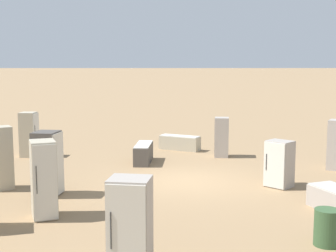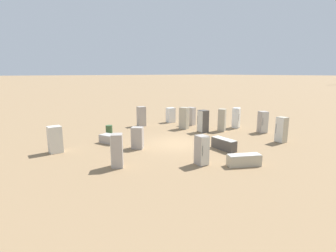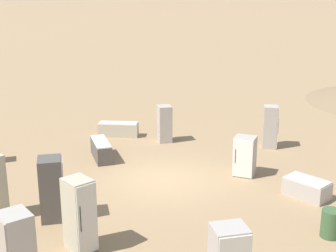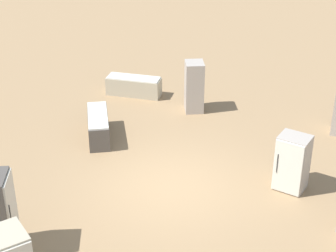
{
  "view_description": "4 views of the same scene",
  "coord_description": "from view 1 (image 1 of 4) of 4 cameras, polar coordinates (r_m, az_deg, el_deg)",
  "views": [
    {
      "loc": [
        -0.81,
        -14.96,
        3.8
      ],
      "look_at": [
        -0.51,
        1.32,
        1.66
      ],
      "focal_mm": 50.0,
      "sensor_mm": 36.0,
      "label": 1
    },
    {
      "loc": [
        11.72,
        13.92,
        5.0
      ],
      "look_at": [
        0.63,
        -0.37,
        1.31
      ],
      "focal_mm": 28.0,
      "sensor_mm": 36.0,
      "label": 2
    },
    {
      "loc": [
        -5.76,
        -14.42,
        6.4
      ],
      "look_at": [
        0.36,
        0.32,
        1.87
      ],
      "focal_mm": 50.0,
      "sensor_mm": 36.0,
      "label": 3
    },
    {
      "loc": [
        -2.77,
        -11.54,
        7.99
      ],
      "look_at": [
        0.14,
        0.81,
        1.3
      ],
      "focal_mm": 60.0,
      "sensor_mm": 36.0,
      "label": 4
    }
  ],
  "objects": [
    {
      "name": "ground_plane",
      "position": [
        15.46,
        1.99,
        -6.75
      ],
      "size": [
        1000.0,
        1000.0,
        0.0
      ],
      "primitive_type": "plane",
      "color": "#937551"
    },
    {
      "name": "discarded_fridge_12",
      "position": [
        12.09,
        -14.91,
        -6.3
      ],
      "size": [
        0.81,
        0.92,
        1.94
      ],
      "rotation": [
        0.0,
        0.0,
        3.49
      ],
      "color": "#B2A88E",
      "rests_on": "ground_plane"
    },
    {
      "name": "discarded_fridge_14",
      "position": [
        20.21,
        -16.58,
        -1.0
      ],
      "size": [
        0.7,
        0.7,
        1.85
      ],
      "rotation": [
        0.0,
        0.0,
        4.64
      ],
      "color": "#B2A88E",
      "rests_on": "ground_plane"
    },
    {
      "name": "discarded_fridge_13",
      "position": [
        8.45,
        -4.66,
        -12.46
      ],
      "size": [
        0.81,
        0.78,
        1.85
      ],
      "rotation": [
        0.0,
        0.0,
        2.98
      ],
      "color": "#A89E93",
      "rests_on": "ground_plane"
    },
    {
      "name": "discarded_fridge_9",
      "position": [
        13.15,
        19.76,
        -8.39
      ],
      "size": [
        1.23,
        1.6,
        0.61
      ],
      "rotation": [
        0.0,
        0.0,
        0.35
      ],
      "color": "#A89E93",
      "rests_on": "ground_plane"
    },
    {
      "name": "discarded_fridge_7",
      "position": [
        19.49,
        6.56,
        -1.36
      ],
      "size": [
        0.66,
        0.76,
        1.64
      ],
      "rotation": [
        0.0,
        0.0,
        6.13
      ],
      "color": "#A89E93",
      "rests_on": "ground_plane"
    },
    {
      "name": "discarded_fridge_5",
      "position": [
        18.29,
        -3.01,
        -3.33
      ],
      "size": [
        0.73,
        1.86,
        0.74
      ],
      "rotation": [
        0.0,
        0.0,
        3.06
      ],
      "color": "#4C4742",
      "rests_on": "ground_plane"
    },
    {
      "name": "discarded_fridge_10",
      "position": [
        15.2,
        -19.72,
        -3.69
      ],
      "size": [
        0.86,
        0.83,
        1.94
      ],
      "rotation": [
        0.0,
        0.0,
        2.07
      ],
      "color": "#B2A88E",
      "rests_on": "ground_plane"
    },
    {
      "name": "rusty_barrel",
      "position": [
        10.63,
        18.8,
        -11.63
      ],
      "size": [
        0.54,
        0.54,
        0.78
      ],
      "color": "#385633",
      "rests_on": "ground_plane"
    },
    {
      "name": "discarded_fridge_1",
      "position": [
        15.02,
        13.4,
        -4.51
      ],
      "size": [
        0.98,
        0.98,
        1.46
      ],
      "rotation": [
        0.0,
        0.0,
        2.35
      ],
      "color": "#A89E93",
      "rests_on": "ground_plane"
    },
    {
      "name": "discarded_fridge_2",
      "position": [
        20.99,
        1.43,
        -2.05
      ],
      "size": [
        1.89,
        1.37,
        0.65
      ],
      "rotation": [
        0.0,
        0.0,
        1.09
      ],
      "color": "#B2A88E",
      "rests_on": "ground_plane"
    },
    {
      "name": "discarded_fridge_6",
      "position": [
        14.09,
        -14.46,
        -4.46
      ],
      "size": [
        0.81,
        0.88,
        1.88
      ],
      "rotation": [
        0.0,
        0.0,
        4.54
      ],
      "color": "#4C4742",
      "rests_on": "ground_plane"
    }
  ]
}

